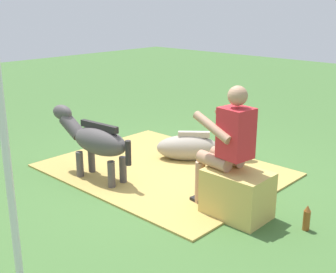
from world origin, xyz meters
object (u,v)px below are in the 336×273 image
object	(u,v)px
pony_lying	(195,147)
soda_bottle	(307,218)
person_seated	(227,143)
pony_standing	(95,140)
tent_pole_left	(4,138)
hay_bale	(237,194)

from	to	relation	value
pony_lying	soda_bottle	distance (m)	2.23
person_seated	pony_standing	xyz separation A→B (m)	(1.71, 0.39, -0.25)
person_seated	tent_pole_left	bearing A→B (deg)	77.73
pony_standing	pony_lying	bearing A→B (deg)	-108.37
person_seated	pony_lying	xyz separation A→B (m)	(1.24, -1.00, -0.58)
pony_standing	soda_bottle	world-z (taller)	pony_standing
person_seated	pony_lying	world-z (taller)	person_seated
hay_bale	soda_bottle	distance (m)	0.72
person_seated	soda_bottle	xyz separation A→B (m)	(-0.84, -0.20, -0.64)
pony_lying	hay_bale	bearing A→B (deg)	144.26
tent_pole_left	pony_standing	bearing A→B (deg)	-54.73
hay_bale	soda_bottle	xyz separation A→B (m)	(-0.68, -0.22, -0.12)
hay_bale	pony_standing	distance (m)	1.93
hay_bale	person_seated	xyz separation A→B (m)	(0.17, -0.02, 0.52)
hay_bale	person_seated	distance (m)	0.54
hay_bale	pony_standing	world-z (taller)	pony_standing
soda_bottle	hay_bale	bearing A→B (deg)	18.07
hay_bale	pony_lying	bearing A→B (deg)	-35.74
hay_bale	tent_pole_left	xyz separation A→B (m)	(0.63, 2.13, 0.96)
hay_bale	person_seated	size ratio (longest dim) A/B	0.48
pony_lying	soda_bottle	size ratio (longest dim) A/B	4.51
hay_bale	tent_pole_left	bearing A→B (deg)	73.48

